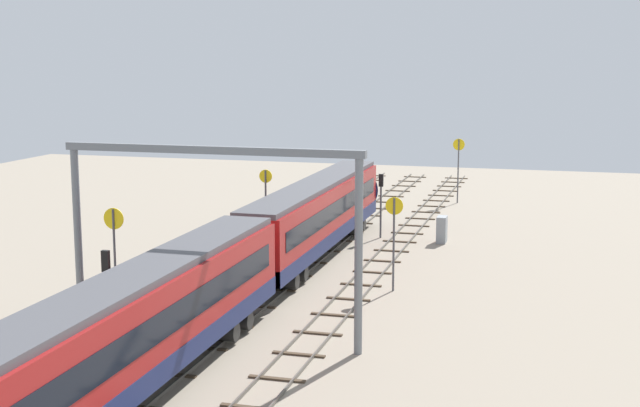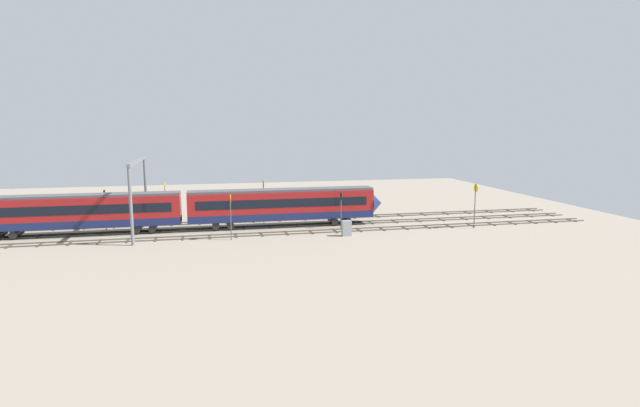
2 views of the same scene
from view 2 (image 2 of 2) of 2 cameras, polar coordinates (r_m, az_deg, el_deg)
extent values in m
plane|color=gray|center=(66.31, -5.67, -2.65)|extent=(102.10, 102.10, 0.00)
cube|color=#59544C|center=(61.28, -5.10, -3.52)|extent=(86.10, 0.07, 0.16)
cube|color=#59544C|center=(62.67, -5.27, -3.25)|extent=(86.10, 0.07, 0.16)
cube|color=#473828|center=(65.28, -31.61, -4.10)|extent=(0.24, 2.40, 0.08)
cube|color=#473828|center=(64.32, -29.02, -4.07)|extent=(0.24, 2.40, 0.08)
cube|color=#473828|center=(63.49, -26.36, -4.03)|extent=(0.24, 2.40, 0.08)
cube|color=#473828|center=(62.81, -23.63, -3.98)|extent=(0.24, 2.40, 0.08)
cube|color=#473828|center=(62.26, -20.85, -3.92)|extent=(0.24, 2.40, 0.08)
cube|color=#473828|center=(61.87, -18.03, -3.85)|extent=(0.24, 2.40, 0.08)
cube|color=#473828|center=(61.63, -15.18, -3.77)|extent=(0.24, 2.40, 0.08)
cube|color=#473828|center=(61.54, -12.32, -3.68)|extent=(0.24, 2.40, 0.08)
cube|color=#473828|center=(61.60, -9.45, -3.58)|extent=(0.24, 2.40, 0.08)
cube|color=#473828|center=(61.82, -6.60, -3.48)|extent=(0.24, 2.40, 0.08)
cube|color=#473828|center=(62.18, -3.78, -3.36)|extent=(0.24, 2.40, 0.08)
cube|color=#473828|center=(62.70, -0.99, -3.24)|extent=(0.24, 2.40, 0.08)
cube|color=#473828|center=(63.36, 1.74, -3.11)|extent=(0.24, 2.40, 0.08)
cube|color=#473828|center=(64.16, 4.41, -2.98)|extent=(0.24, 2.40, 0.08)
cube|color=#473828|center=(65.10, 7.00, -2.85)|extent=(0.24, 2.40, 0.08)
cube|color=#473828|center=(66.17, 9.52, -2.72)|extent=(0.24, 2.40, 0.08)
cube|color=#473828|center=(67.36, 11.95, -2.58)|extent=(0.24, 2.40, 0.08)
cube|color=#473828|center=(68.67, 14.30, -2.45)|extent=(0.24, 2.40, 0.08)
cube|color=#473828|center=(70.09, 16.55, -2.32)|extent=(0.24, 2.40, 0.08)
cube|color=#473828|center=(71.61, 18.71, -2.19)|extent=(0.24, 2.40, 0.08)
cube|color=#473828|center=(73.23, 20.77, -2.06)|extent=(0.24, 2.40, 0.08)
cube|color=#473828|center=(74.94, 22.74, -1.93)|extent=(0.24, 2.40, 0.08)
cube|color=#473828|center=(76.74, 24.63, -1.81)|extent=(0.24, 2.40, 0.08)
cube|color=#473828|center=(78.62, 26.42, -1.69)|extent=(0.24, 2.40, 0.08)
cube|color=#59544C|center=(65.60, -5.59, -2.70)|extent=(86.10, 0.07, 0.16)
cube|color=#59544C|center=(66.99, -5.74, -2.46)|extent=(86.10, 0.07, 0.16)
cube|color=#473828|center=(69.98, -31.81, -3.32)|extent=(0.24, 2.40, 0.08)
cube|color=#473828|center=(68.90, -29.10, -3.27)|extent=(0.24, 2.40, 0.08)
cube|color=#473828|center=(67.97, -26.32, -3.22)|extent=(0.24, 2.40, 0.08)
cube|color=#473828|center=(67.21, -23.47, -3.16)|extent=(0.24, 2.40, 0.08)
cube|color=#473828|center=(66.61, -20.56, -3.09)|extent=(0.24, 2.40, 0.08)
cube|color=#473828|center=(66.19, -17.61, -3.01)|extent=(0.24, 2.40, 0.08)
cube|color=#473828|center=(65.95, -14.63, -2.92)|extent=(0.24, 2.40, 0.08)
cube|color=#473828|center=(65.89, -11.63, -2.83)|extent=(0.24, 2.40, 0.08)
cube|color=#473828|center=(66.01, -8.64, -2.72)|extent=(0.24, 2.40, 0.08)
cube|color=#473828|center=(66.30, -5.67, -2.61)|extent=(0.24, 2.40, 0.08)
cube|color=#473828|center=(66.78, -2.73, -2.50)|extent=(0.24, 2.40, 0.08)
cube|color=#473828|center=(67.42, 0.16, -2.38)|extent=(0.24, 2.40, 0.08)
cube|color=#473828|center=(68.24, 2.99, -2.25)|extent=(0.24, 2.40, 0.08)
cube|color=#473828|center=(69.21, 5.74, -2.13)|extent=(0.24, 2.40, 0.08)
cube|color=#473828|center=(70.34, 8.41, -2.00)|extent=(0.24, 2.40, 0.08)
cube|color=#473828|center=(71.62, 10.99, -1.87)|extent=(0.24, 2.40, 0.08)
cube|color=#473828|center=(73.04, 13.48, -1.75)|extent=(0.24, 2.40, 0.08)
cube|color=#473828|center=(74.59, 15.86, -1.62)|extent=(0.24, 2.40, 0.08)
cube|color=#473828|center=(76.27, 18.14, -1.50)|extent=(0.24, 2.40, 0.08)
cube|color=#473828|center=(78.06, 20.33, -1.38)|extent=(0.24, 2.40, 0.08)
cube|color=#473828|center=(79.96, 22.41, -1.27)|extent=(0.24, 2.40, 0.08)
cube|color=#473828|center=(81.96, 24.39, -1.16)|extent=(0.24, 2.40, 0.08)
cube|color=#59544C|center=(69.93, -6.03, -1.98)|extent=(86.10, 0.07, 0.16)
cube|color=#59544C|center=(71.33, -6.15, -1.77)|extent=(86.10, 0.07, 0.16)
cube|color=#473828|center=(73.95, -30.31, -2.60)|extent=(0.24, 2.40, 0.08)
cube|color=#473828|center=(72.91, -27.63, -2.55)|extent=(0.24, 2.40, 0.08)
cube|color=#473828|center=(72.03, -24.88, -2.48)|extent=(0.24, 2.40, 0.08)
cube|color=#473828|center=(71.32, -22.06, -2.41)|extent=(0.24, 2.40, 0.08)
cube|color=#473828|center=(70.79, -19.20, -2.34)|extent=(0.24, 2.40, 0.08)
cube|color=#473828|center=(70.44, -16.30, -2.25)|extent=(0.24, 2.40, 0.08)
cube|color=#473828|center=(70.27, -13.38, -2.16)|extent=(0.24, 2.40, 0.08)
cube|color=#473828|center=(70.28, -10.46, -2.06)|extent=(0.24, 2.40, 0.08)
cube|color=#473828|center=(70.48, -7.54, -1.96)|extent=(0.24, 2.40, 0.08)
cube|color=#473828|center=(70.85, -4.65, -1.85)|extent=(0.24, 2.40, 0.08)
cube|color=#473828|center=(71.41, -1.79, -1.74)|extent=(0.24, 2.40, 0.08)
cube|color=#473828|center=(72.14, 1.01, -1.63)|extent=(0.24, 2.40, 0.08)
cube|color=#473828|center=(73.03, 3.75, -1.52)|extent=(0.24, 2.40, 0.08)
cube|color=#473828|center=(74.10, 6.42, -1.41)|extent=(0.24, 2.40, 0.08)
cube|color=#473828|center=(75.31, 9.01, -1.29)|extent=(0.24, 2.40, 0.08)
cube|color=#473828|center=(76.68, 11.51, -1.18)|extent=(0.24, 2.40, 0.08)
cube|color=#473828|center=(78.19, 13.91, -1.07)|extent=(0.24, 2.40, 0.08)
cube|color=#473828|center=(79.83, 16.23, -0.96)|extent=(0.24, 2.40, 0.08)
cube|color=#473828|center=(81.59, 18.44, -0.86)|extent=(0.24, 2.40, 0.08)
cube|color=#473828|center=(83.47, 20.56, -0.76)|extent=(0.24, 2.40, 0.08)
cube|color=#473828|center=(85.46, 22.58, -0.66)|extent=(0.24, 2.40, 0.08)
cube|color=maroon|center=(66.01, -4.27, -0.16)|extent=(24.00, 2.90, 3.60)
cube|color=navy|center=(66.23, -4.26, -1.31)|extent=(24.00, 2.94, 0.90)
cube|color=#4C4C51|center=(65.73, -4.29, 1.52)|extent=(24.00, 2.50, 0.30)
cube|color=black|center=(64.51, -4.09, 0.02)|extent=(22.00, 0.04, 1.10)
cube|color=black|center=(67.37, -4.45, 0.40)|extent=(22.00, 0.04, 1.10)
cylinder|color=black|center=(65.78, -11.67, -2.34)|extent=(0.90, 2.70, 0.90)
cylinder|color=black|center=(65.82, -10.11, -2.29)|extent=(0.90, 2.70, 0.90)
cylinder|color=black|center=(67.66, 1.45, -1.85)|extent=(0.90, 2.70, 0.90)
cylinder|color=black|center=(68.10, 2.92, -1.79)|extent=(0.90, 2.70, 0.90)
cube|color=maroon|center=(67.25, -25.69, -0.85)|extent=(24.00, 2.90, 3.60)
cube|color=navy|center=(67.47, -25.61, -1.98)|extent=(24.00, 2.94, 0.90)
cube|color=#4C4C51|center=(66.97, -25.80, 0.79)|extent=(24.00, 2.50, 0.30)
cube|color=black|center=(65.78, -26.00, -0.69)|extent=(22.00, 0.04, 1.10)
cube|color=black|center=(68.58, -25.44, -0.30)|extent=(22.00, 0.04, 1.10)
cylinder|color=black|center=(70.12, -32.40, -2.87)|extent=(0.90, 2.70, 0.90)
cylinder|color=black|center=(69.52, -31.01, -2.84)|extent=(0.90, 2.70, 0.90)
cylinder|color=black|center=(66.38, -19.85, -2.59)|extent=(0.90, 2.70, 0.90)
cylinder|color=black|center=(66.16, -18.31, -2.55)|extent=(0.90, 2.70, 0.90)
cone|color=navy|center=(68.97, 6.32, 0.05)|extent=(1.60, 3.24, 3.24)
cylinder|color=slate|center=(58.96, -20.56, -0.34)|extent=(0.36, 0.36, 8.67)
cylinder|color=slate|center=(72.38, -19.06, 1.36)|extent=(0.36, 0.36, 8.67)
cube|color=slate|center=(65.20, -19.94, 4.52)|extent=(0.40, 14.26, 0.35)
cylinder|color=#4C4C51|center=(71.84, -17.03, 0.10)|extent=(0.12, 0.12, 5.44)
cylinder|color=yellow|center=(71.55, -17.08, 1.87)|extent=(0.05, 1.09, 1.09)
cube|color=black|center=(71.55, -17.06, 1.87)|extent=(0.02, 0.49, 0.12)
cylinder|color=#4C4C51|center=(68.38, -6.38, 0.20)|extent=(0.12, 0.12, 5.89)
cylinder|color=yellow|center=(68.04, -6.39, 2.34)|extent=(0.05, 0.84, 0.84)
cube|color=black|center=(68.05, -6.36, 2.34)|extent=(0.02, 0.38, 0.12)
cylinder|color=#4C4C51|center=(67.67, 17.06, -0.31)|extent=(0.12, 0.12, 5.71)
cylinder|color=yellow|center=(67.37, 17.18, 1.70)|extent=(0.05, 1.04, 1.04)
cube|color=black|center=(67.38, 17.21, 1.70)|extent=(0.02, 0.47, 0.12)
cylinder|color=#4C4C51|center=(59.12, -10.04, -1.56)|extent=(0.12, 0.12, 5.26)
cylinder|color=yellow|center=(58.76, -10.06, 0.54)|extent=(0.05, 0.98, 0.98)
cube|color=black|center=(58.76, -10.03, 0.54)|extent=(0.02, 0.44, 0.12)
cylinder|color=#4C4C51|center=(69.50, -23.02, -1.04)|extent=(0.14, 0.14, 4.16)
cube|color=black|center=(69.14, -23.15, 1.02)|extent=(0.20, 0.32, 0.90)
sphere|color=yellow|center=(69.09, -23.07, 1.19)|extent=(0.20, 0.20, 0.20)
sphere|color=#262626|center=(69.14, -23.05, 0.86)|extent=(0.20, 0.20, 0.20)
cylinder|color=#4C4C51|center=(64.83, 2.38, -1.19)|extent=(0.14, 0.14, 3.75)
cube|color=black|center=(64.46, 2.39, 0.84)|extent=(0.20, 0.32, 0.90)
sphere|color=red|center=(64.46, 2.49, 1.02)|extent=(0.20, 0.20, 0.20)
sphere|color=#262626|center=(64.52, 2.49, 0.67)|extent=(0.20, 0.20, 0.20)
cube|color=gray|center=(60.63, 3.01, -2.81)|extent=(1.13, 0.66, 1.87)
cube|color=#333333|center=(60.72, 3.54, -2.53)|extent=(0.02, 0.46, 0.24)
camera|label=1|loc=(66.60, -54.76, 4.93)|focal=49.12mm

